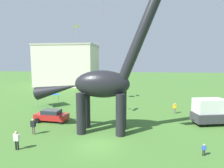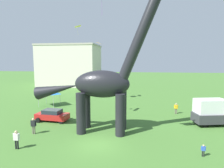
{
  "view_description": "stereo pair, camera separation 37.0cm",
  "coord_description": "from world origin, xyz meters",
  "views": [
    {
      "loc": [
        3.57,
        -16.71,
        7.81
      ],
      "look_at": [
        0.82,
        4.34,
        5.26
      ],
      "focal_mm": 30.4,
      "sensor_mm": 36.0,
      "label": 1
    },
    {
      "loc": [
        3.94,
        -16.66,
        7.81
      ],
      "look_at": [
        0.82,
        4.34,
        5.26
      ],
      "focal_mm": 30.4,
      "sensor_mm": 36.0,
      "label": 2
    }
  ],
  "objects": [
    {
      "name": "ground_plane",
      "position": [
        0.0,
        0.0,
        0.0
      ],
      "size": [
        240.0,
        240.0,
        0.0
      ],
      "primitive_type": "plane",
      "color": "#42702D"
    },
    {
      "name": "dinosaur_sculpture",
      "position": [
        -0.24,
        3.49,
        5.34
      ],
      "size": [
        14.13,
        2.99,
        14.77
      ],
      "rotation": [
        0.0,
        0.0,
        0.06
      ],
      "color": "black",
      "rests_on": "ground_plane"
    },
    {
      "name": "parked_sedan_left",
      "position": [
        -7.34,
        6.05,
        0.81
      ],
      "size": [
        4.32,
        2.1,
        1.55
      ],
      "rotation": [
        0.0,
        0.0,
        -0.08
      ],
      "color": "red",
      "rests_on": "ground_plane"
    },
    {
      "name": "parked_box_truck",
      "position": [
        13.23,
        7.57,
        1.65
      ],
      "size": [
        5.93,
        3.3,
        3.2
      ],
      "rotation": [
        0.0,
        0.0,
        0.23
      ],
      "color": "#38383D",
      "rests_on": "ground_plane"
    },
    {
      "name": "person_watching_child",
      "position": [
        9.2,
        -0.92,
        0.62
      ],
      "size": [
        0.38,
        0.17,
        1.02
      ],
      "rotation": [
        0.0,
        0.0,
        5.66
      ],
      "color": "black",
      "rests_on": "ground_plane"
    },
    {
      "name": "person_vendor_side",
      "position": [
        -6.85,
        -1.94,
        1.03
      ],
      "size": [
        0.64,
        0.28,
        1.71
      ],
      "rotation": [
        0.0,
        0.0,
        4.17
      ],
      "color": "black",
      "rests_on": "ground_plane"
    },
    {
      "name": "person_photographer",
      "position": [
        -7.32,
        1.58,
        1.06
      ],
      "size": [
        0.65,
        0.29,
        1.74
      ],
      "rotation": [
        0.0,
        0.0,
        5.43
      ],
      "color": "#6B6056",
      "rests_on": "ground_plane"
    },
    {
      "name": "person_near_flyer",
      "position": [
        9.34,
        12.04,
        0.96
      ],
      "size": [
        0.59,
        0.26,
        1.59
      ],
      "rotation": [
        0.0,
        0.0,
        2.67
      ],
      "color": "#6B6056",
      "rests_on": "ground_plane"
    },
    {
      "name": "festival_canopy_tent",
      "position": [
        -11.76,
        14.15,
        2.54
      ],
      "size": [
        3.15,
        3.15,
        3.0
      ],
      "color": "#B2B2B7",
      "rests_on": "ground_plane"
    },
    {
      "name": "kite_trailing",
      "position": [
        -3.95,
        19.52,
        11.25
      ],
      "size": [
        1.19,
        1.54,
        1.82
      ],
      "color": "orange"
    },
    {
      "name": "kite_near_high",
      "position": [
        0.02,
        10.95,
        4.67
      ],
      "size": [
        1.68,
        1.75,
        0.5
      ],
      "color": "white"
    },
    {
      "name": "kite_near_low",
      "position": [
        -7.14,
        16.61,
        13.92
      ],
      "size": [
        1.47,
        1.7,
        1.78
      ],
      "color": "yellow"
    },
    {
      "name": "background_building_block",
      "position": [
        -18.55,
        42.25,
        6.51
      ],
      "size": [
        18.37,
        12.61,
        13.0
      ],
      "color": "beige",
      "rests_on": "ground_plane"
    }
  ]
}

